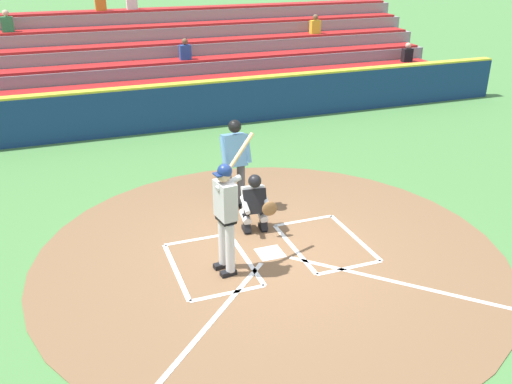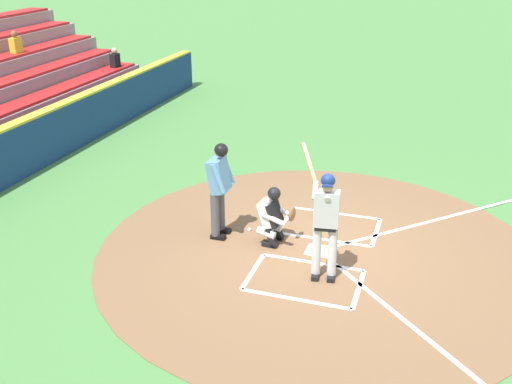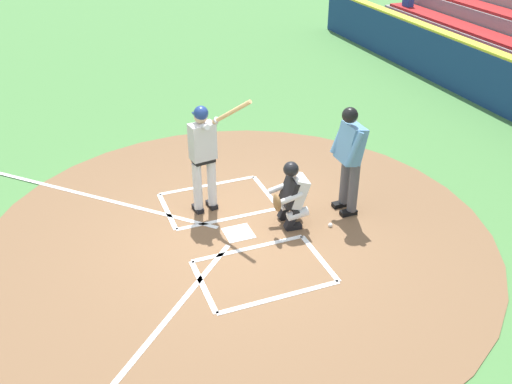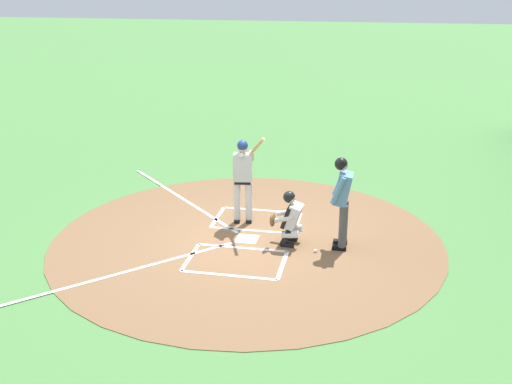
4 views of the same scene
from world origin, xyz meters
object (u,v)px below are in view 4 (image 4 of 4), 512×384
(batter, at_px, (243,175))
(baseball, at_px, (315,251))
(catcher, at_px, (289,217))
(plate_umpire, at_px, (342,197))

(batter, xyz_separation_m, baseball, (-1.21, -1.71, -1.06))
(catcher, height_order, baseball, catcher)
(plate_umpire, distance_m, baseball, 1.19)
(batter, distance_m, baseball, 2.35)
(batter, distance_m, plate_umpire, 2.33)
(baseball, bearing_deg, batter, 54.56)
(plate_umpire, bearing_deg, batter, 68.31)
(catcher, bearing_deg, plate_umpire, -87.41)
(plate_umpire, height_order, baseball, plate_umpire)
(plate_umpire, bearing_deg, catcher, 92.59)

